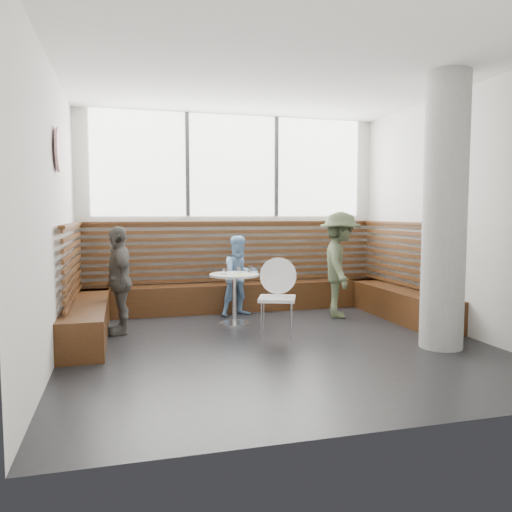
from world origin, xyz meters
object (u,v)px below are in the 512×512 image
object	(u,v)px
adult_man	(340,265)
child_left	(119,280)
child_back	(240,276)
cafe_table	(234,288)
concrete_column	(445,212)
cafe_chair	(275,290)

from	to	relation	value
adult_man	child_left	size ratio (longest dim) A/B	1.13
adult_man	child_left	xyz separation A→B (m)	(-3.26, -0.19, -0.10)
child_back	adult_man	bearing A→B (deg)	-31.91
adult_man	cafe_table	bearing A→B (deg)	113.21
concrete_column	cafe_chair	world-z (taller)	concrete_column
cafe_table	adult_man	size ratio (longest dim) A/B	0.45
cafe_chair	adult_man	xyz separation A→B (m)	(1.30, 0.85, 0.21)
cafe_chair	adult_man	size ratio (longest dim) A/B	0.62
cafe_table	child_back	bearing A→B (deg)	69.48
concrete_column	cafe_chair	bearing A→B (deg)	148.15
adult_man	concrete_column	bearing A→B (deg)	-146.83
child_left	child_back	bearing A→B (deg)	102.63
concrete_column	child_back	bearing A→B (deg)	127.83
child_back	cafe_table	bearing A→B (deg)	-123.23
concrete_column	child_back	world-z (taller)	concrete_column
cafe_chair	child_back	xyz separation A→B (m)	(-0.15, 1.35, 0.03)
cafe_table	cafe_chair	size ratio (longest dim) A/B	0.72
adult_man	child_back	world-z (taller)	adult_man
cafe_chair	child_left	xyz separation A→B (m)	(-1.96, 0.66, 0.12)
child_back	cafe_chair	bearing A→B (deg)	-96.19
cafe_table	child_left	distance (m)	1.60
child_left	adult_man	bearing A→B (deg)	84.88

